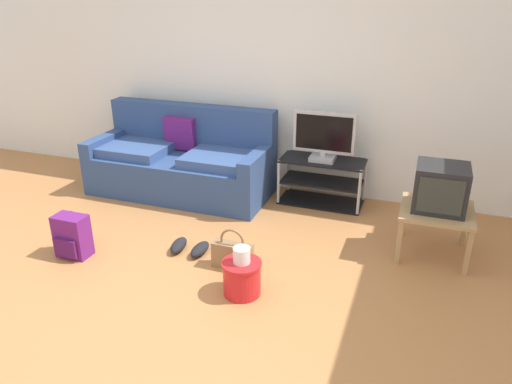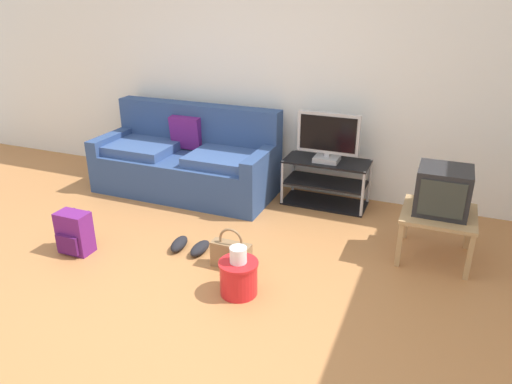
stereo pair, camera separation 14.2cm
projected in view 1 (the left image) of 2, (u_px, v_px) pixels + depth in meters
ground_plane at (172, 303)px, 3.49m from camera, size 9.00×9.80×0.02m
wall_back at (277, 66)px, 5.08m from camera, size 9.00×0.10×2.70m
couch at (182, 162)px, 5.29m from camera, size 1.97×0.86×0.93m
tv_stand at (322, 181)px, 5.03m from camera, size 0.87×0.41×0.48m
flat_tv at (324, 137)px, 4.82m from camera, size 0.63×0.22×0.50m
side_table at (436, 215)px, 4.00m from camera, size 0.59×0.59×0.42m
crt_tv at (441, 188)px, 3.91m from camera, size 0.41×0.40×0.38m
backpack at (72, 236)px, 4.04m from camera, size 0.28×0.24×0.37m
handbag at (232, 254)px, 3.88m from camera, size 0.33×0.11×0.35m
cleaning_bucket at (242, 275)px, 3.53m from camera, size 0.30×0.30×0.39m
sneakers_pair at (189, 247)px, 4.14m from camera, size 0.34×0.27×0.09m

